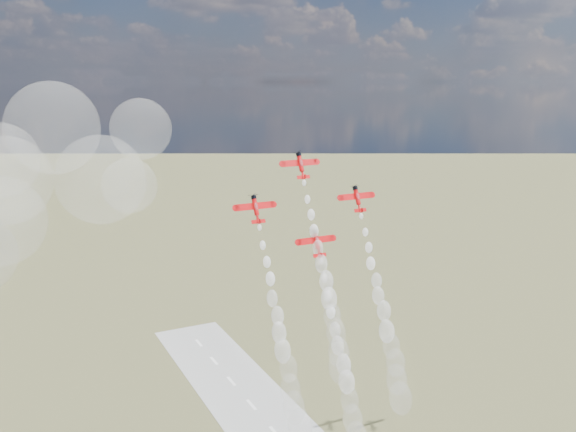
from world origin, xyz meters
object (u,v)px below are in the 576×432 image
Objects in this scene: plane_left at (256,209)px; plane_slot at (317,243)px; plane_right at (357,198)px; plane_lead at (301,165)px.

plane_left reaches higher than plane_slot.
plane_left is 30.11m from plane_right.
plane_slot is (0.00, -9.11, -19.01)m from plane_lead.
plane_left is at bearing 180.00° from plane_right.
plane_left is 1.00× the size of plane_right.
plane_lead reaches higher than plane_slot.
plane_right is at bearing 16.83° from plane_slot.
plane_lead is 18.38m from plane_left.
plane_lead is 1.00× the size of plane_right.
plane_left and plane_right have the same top height.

